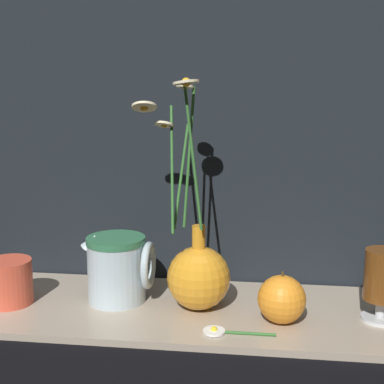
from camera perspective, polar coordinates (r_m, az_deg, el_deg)
The scene contains 9 objects.
ground_plane at distance 1.00m, azimuth -0.30°, elevation -12.83°, with size 6.00×6.00×0.00m, color black.
shelf at distance 0.99m, azimuth -0.30°, elevation -12.51°, with size 0.83×0.28×0.01m.
backdrop_wall at distance 1.08m, azimuth 0.83°, elevation 18.88°, with size 1.33×0.02×1.10m.
vase_with_flowers at distance 0.96m, azimuth 0.60°, elevation -8.61°, with size 0.17×0.12×0.41m.
yellow_mug at distance 1.05m, azimuth -19.07°, elevation -9.04°, with size 0.10×0.09×0.08m.
ceramic_pitcher at distance 1.01m, azimuth -7.89°, elevation -7.81°, with size 0.13×0.11×0.13m.
tea_glass at distance 0.97m, azimuth 19.65°, elevation -8.69°, with size 0.06×0.06×0.12m.
orange_fruit at distance 0.93m, azimuth 9.55°, elevation -11.22°, with size 0.08×0.08×0.09m.
loose_daisy at distance 0.90m, azimuth 3.29°, elevation -14.63°, with size 0.12×0.04×0.01m.
Camera 1 is at (0.12, -0.90, 0.40)m, focal length 50.00 mm.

